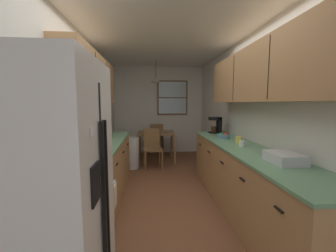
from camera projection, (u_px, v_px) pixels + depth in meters
The scene contains 25 objects.
ground_plane at pixel (165, 186), 3.76m from camera, with size 12.00×12.00×0.00m, color brown.
wall_left at pixel (85, 116), 3.50m from camera, with size 0.10×9.00×2.55m, color silver.
wall_right at pixel (240, 115), 3.73m from camera, with size 0.10×9.00×2.55m, color silver.
wall_back at pixel (159, 110), 6.24m from camera, with size 4.40×0.10×2.55m, color silver.
ceiling_slab at pixel (165, 37), 3.47m from camera, with size 4.40×9.00×0.08m, color white.
refrigerator at pixel (42, 202), 1.29m from camera, with size 0.77×0.77×1.75m.
stove_range at pixel (76, 207), 2.04m from camera, with size 0.66×0.63×1.10m.
microwave_over_range at pixel (57, 87), 1.91m from camera, with size 0.39×0.60×0.34m.
counter_left at pixel (104, 168), 3.35m from camera, with size 0.64×2.01×0.90m.
upper_cabinets_left at pixel (91, 80), 3.14m from camera, with size 0.33×2.09×0.72m.
counter_right at pixel (243, 180), 2.82m from camera, with size 0.64×3.11×0.90m.
upper_cabinets_right at pixel (260, 74), 2.63m from camera, with size 0.33×2.79×0.71m.
dining_table at pixel (156, 137), 5.36m from camera, with size 0.94×0.81×0.74m.
dining_chair_near at pixel (152, 146), 4.75m from camera, with size 0.44×0.44×0.90m.
dining_chair_far at pixel (157, 138), 5.98m from camera, with size 0.41×0.41×0.90m.
pendant_light at pixel (156, 80), 5.20m from camera, with size 0.26×0.26×0.54m.
back_window at pixel (172, 98), 6.16m from camera, with size 0.90×0.05×1.01m.
trash_bin at pixel (131, 153), 4.77m from camera, with size 0.36×0.36×0.70m, color silver.
storage_canister at pixel (88, 144), 2.47m from camera, with size 0.12×0.12×0.19m.
dish_towel at pixel (115, 195), 2.23m from camera, with size 0.02×0.16×0.24m, color beige.
coffee_maker at pixel (217, 125), 4.07m from camera, with size 0.22×0.18×0.32m.
mug_by_coffeemaker at pixel (242, 143), 2.81m from camera, with size 0.11×0.07×0.09m.
mug_spare at pixel (238, 140), 3.07m from camera, with size 0.12×0.08×0.10m.
fruit_bowl at pixel (223, 136), 3.49m from camera, with size 0.21×0.21×0.09m.
dish_rack at pixel (285, 158), 2.04m from camera, with size 0.28×0.34×0.10m, color silver.
Camera 1 is at (-0.25, -2.61, 1.48)m, focal length 22.23 mm.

